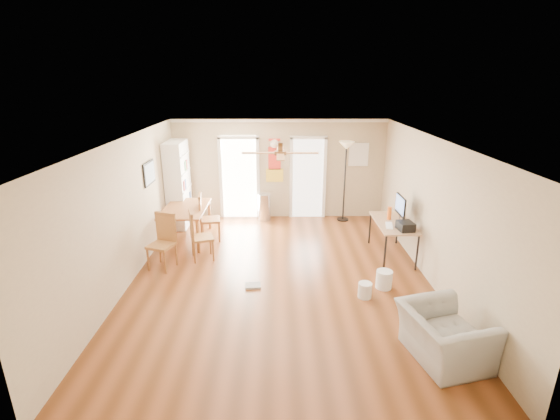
{
  "coord_description": "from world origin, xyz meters",
  "views": [
    {
      "loc": [
        -0.04,
        -6.73,
        3.6
      ],
      "look_at": [
        0.0,
        0.6,
        1.15
      ],
      "focal_mm": 25.58,
      "sensor_mm": 36.0,
      "label": 1
    }
  ],
  "objects_px": {
    "dining_chair_near": "(161,242)",
    "printer": "(405,226)",
    "bookshelf": "(178,184)",
    "trash_can": "(264,207)",
    "wastebasket_a": "(365,290)",
    "armchair": "(444,336)",
    "torchiere_lamp": "(345,182)",
    "dining_table": "(186,224)",
    "wastebasket_b": "(384,279)",
    "dining_chair_right_b": "(202,235)",
    "dining_chair_right_a": "(210,217)",
    "computer_desk": "(392,239)"
  },
  "relations": [
    {
      "from": "torchiere_lamp",
      "to": "wastebasket_b",
      "type": "bearing_deg",
      "value": -87.2
    },
    {
      "from": "bookshelf",
      "to": "dining_table",
      "type": "xyz_separation_m",
      "value": [
        0.37,
        -0.97,
        -0.68
      ]
    },
    {
      "from": "armchair",
      "to": "dining_chair_near",
      "type": "bearing_deg",
      "value": 45.03
    },
    {
      "from": "wastebasket_a",
      "to": "computer_desk",
      "type": "bearing_deg",
      "value": 61.91
    },
    {
      "from": "dining_chair_right_a",
      "to": "dining_chair_near",
      "type": "xyz_separation_m",
      "value": [
        -0.72,
        -1.47,
        -0.0
      ]
    },
    {
      "from": "trash_can",
      "to": "torchiere_lamp",
      "type": "bearing_deg",
      "value": -0.22
    },
    {
      "from": "dining_table",
      "to": "computer_desk",
      "type": "bearing_deg",
      "value": -11.35
    },
    {
      "from": "dining_chair_right_a",
      "to": "dining_chair_right_b",
      "type": "relative_size",
      "value": 1.04
    },
    {
      "from": "dining_chair_right_a",
      "to": "computer_desk",
      "type": "height_order",
      "value": "dining_chair_right_a"
    },
    {
      "from": "dining_chair_near",
      "to": "wastebasket_a",
      "type": "bearing_deg",
      "value": 2.88
    },
    {
      "from": "dining_chair_near",
      "to": "trash_can",
      "type": "relative_size",
      "value": 1.52
    },
    {
      "from": "dining_table",
      "to": "trash_can",
      "type": "bearing_deg",
      "value": 37.24
    },
    {
      "from": "dining_table",
      "to": "trash_can",
      "type": "distance_m",
      "value": 2.2
    },
    {
      "from": "computer_desk",
      "to": "wastebasket_a",
      "type": "xyz_separation_m",
      "value": [
        -0.9,
        -1.69,
        -0.24
      ]
    },
    {
      "from": "dining_table",
      "to": "wastebasket_a",
      "type": "bearing_deg",
      "value": -35.73
    },
    {
      "from": "computer_desk",
      "to": "wastebasket_a",
      "type": "height_order",
      "value": "computer_desk"
    },
    {
      "from": "dining_table",
      "to": "dining_chair_right_a",
      "type": "xyz_separation_m",
      "value": [
        0.55,
        0.03,
        0.15
      ]
    },
    {
      "from": "dining_table",
      "to": "trash_can",
      "type": "height_order",
      "value": "dining_table"
    },
    {
      "from": "bookshelf",
      "to": "trash_can",
      "type": "height_order",
      "value": "bookshelf"
    },
    {
      "from": "dining_table",
      "to": "computer_desk",
      "type": "xyz_separation_m",
      "value": [
        4.5,
        -0.9,
        -0.01
      ]
    },
    {
      "from": "dining_chair_right_a",
      "to": "wastebasket_b",
      "type": "distance_m",
      "value": 4.16
    },
    {
      "from": "wastebasket_b",
      "to": "armchair",
      "type": "height_order",
      "value": "armchair"
    },
    {
      "from": "trash_can",
      "to": "torchiere_lamp",
      "type": "xyz_separation_m",
      "value": [
        2.08,
        -0.01,
        0.68
      ]
    },
    {
      "from": "wastebasket_b",
      "to": "armchair",
      "type": "xyz_separation_m",
      "value": [
        0.29,
        -1.89,
        0.18
      ]
    },
    {
      "from": "computer_desk",
      "to": "wastebasket_a",
      "type": "relative_size",
      "value": 5.23
    },
    {
      "from": "dining_chair_near",
      "to": "torchiere_lamp",
      "type": "relative_size",
      "value": 0.52
    },
    {
      "from": "printer",
      "to": "dining_chair_near",
      "type": "bearing_deg",
      "value": 173.04
    },
    {
      "from": "bookshelf",
      "to": "armchair",
      "type": "distance_m",
      "value": 6.97
    },
    {
      "from": "wastebasket_a",
      "to": "dining_chair_near",
      "type": "bearing_deg",
      "value": 163.08
    },
    {
      "from": "torchiere_lamp",
      "to": "dining_chair_right_a",
      "type": "bearing_deg",
      "value": -158.45
    },
    {
      "from": "dining_chair_near",
      "to": "torchiere_lamp",
      "type": "xyz_separation_m",
      "value": [
        4.0,
        2.76,
        0.5
      ]
    },
    {
      "from": "torchiere_lamp",
      "to": "wastebasket_b",
      "type": "relative_size",
      "value": 6.28
    },
    {
      "from": "dining_table",
      "to": "torchiere_lamp",
      "type": "bearing_deg",
      "value": 19.04
    },
    {
      "from": "wastebasket_a",
      "to": "dining_chair_right_b",
      "type": "bearing_deg",
      "value": 152.72
    },
    {
      "from": "dining_table",
      "to": "wastebasket_b",
      "type": "xyz_separation_m",
      "value": [
        4.01,
        -2.26,
        -0.23
      ]
    },
    {
      "from": "dining_chair_right_a",
      "to": "wastebasket_a",
      "type": "xyz_separation_m",
      "value": [
        3.05,
        -2.62,
        -0.41
      ]
    },
    {
      "from": "torchiere_lamp",
      "to": "computer_desk",
      "type": "height_order",
      "value": "torchiere_lamp"
    },
    {
      "from": "dining_chair_near",
      "to": "printer",
      "type": "xyz_separation_m",
      "value": [
        4.77,
        0.08,
        0.3
      ]
    },
    {
      "from": "dining_table",
      "to": "bookshelf",
      "type": "bearing_deg",
      "value": 110.64
    },
    {
      "from": "dining_chair_near",
      "to": "printer",
      "type": "relative_size",
      "value": 3.3
    },
    {
      "from": "wastebasket_a",
      "to": "bookshelf",
      "type": "bearing_deg",
      "value": 138.07
    },
    {
      "from": "wastebasket_a",
      "to": "armchair",
      "type": "bearing_deg",
      "value": -65.83
    },
    {
      "from": "dining_chair_right_b",
      "to": "trash_can",
      "type": "bearing_deg",
      "value": -44.51
    },
    {
      "from": "dining_chair_right_a",
      "to": "computer_desk",
      "type": "bearing_deg",
      "value": -111.17
    },
    {
      "from": "dining_chair_right_b",
      "to": "trash_can",
      "type": "xyz_separation_m",
      "value": [
        1.2,
        2.35,
        -0.17
      ]
    },
    {
      "from": "torchiere_lamp",
      "to": "wastebasket_a",
      "type": "distance_m",
      "value": 4.02
    },
    {
      "from": "dining_chair_right_b",
      "to": "trash_can",
      "type": "distance_m",
      "value": 2.64
    },
    {
      "from": "bookshelf",
      "to": "torchiere_lamp",
      "type": "xyz_separation_m",
      "value": [
        4.2,
        0.35,
        -0.03
      ]
    },
    {
      "from": "computer_desk",
      "to": "armchair",
      "type": "relative_size",
      "value": 1.31
    },
    {
      "from": "bookshelf",
      "to": "dining_chair_right_b",
      "type": "height_order",
      "value": "bookshelf"
    }
  ]
}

